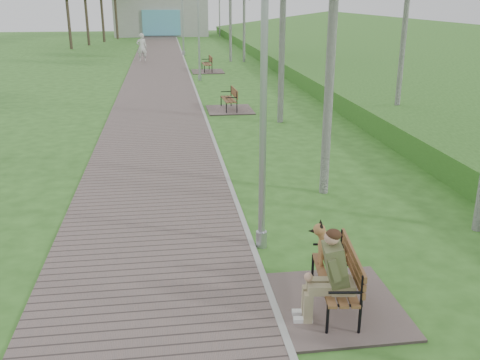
% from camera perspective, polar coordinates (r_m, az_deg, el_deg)
% --- Properties ---
extents(ground, '(120.00, 120.00, 0.00)m').
position_cam_1_polar(ground, '(11.98, -0.76, -1.49)').
color(ground, '#305E1F').
rests_on(ground, ground).
extents(walkway, '(3.50, 67.00, 0.04)m').
position_cam_1_polar(walkway, '(32.90, -8.68, 11.54)').
color(walkway, '#685854').
rests_on(walkway, ground).
extents(kerb, '(0.10, 67.00, 0.05)m').
position_cam_1_polar(kerb, '(32.93, -5.58, 11.67)').
color(kerb, '#999993').
rests_on(kerb, ground).
extents(embankment, '(14.00, 70.00, 1.60)m').
position_cam_1_polar(embankment, '(34.15, 15.52, 11.31)').
color(embankment, '#509537').
rests_on(embankment, ground).
extents(building_north, '(10.00, 5.20, 4.00)m').
position_cam_1_polar(building_north, '(62.15, -8.41, 16.82)').
color(building_north, '#9E9E99').
rests_on(building_north, ground).
extents(bench_main, '(1.79, 1.99, 1.57)m').
position_cam_1_polar(bench_main, '(7.69, 9.81, -10.56)').
color(bench_main, '#685854').
rests_on(bench_main, ground).
extents(bench_second, '(1.73, 1.92, 1.06)m').
position_cam_1_polar(bench_second, '(20.86, -1.19, 7.97)').
color(bench_second, '#685854').
rests_on(bench_second, ground).
extents(bench_third, '(1.83, 2.03, 1.12)m').
position_cam_1_polar(bench_third, '(31.85, -3.54, 11.81)').
color(bench_third, '#685854').
rests_on(bench_third, ground).
extents(lamp_post_near, '(0.19, 0.19, 5.04)m').
position_cam_1_polar(lamp_post_near, '(8.76, 2.49, 6.86)').
color(lamp_post_near, '#9FA2A7').
rests_on(lamp_post_near, ground).
extents(lamp_post_second, '(0.18, 0.18, 4.65)m').
position_cam_1_polar(lamp_post_second, '(28.35, -4.41, 14.89)').
color(lamp_post_second, '#9FA2A7').
rests_on(lamp_post_second, ground).
extents(lamp_post_third, '(0.22, 0.22, 5.79)m').
position_cam_1_polar(lamp_post_third, '(40.84, -6.14, 16.85)').
color(lamp_post_third, '#9FA2A7').
rests_on(lamp_post_third, ground).
extents(lamp_post_far, '(0.21, 0.21, 5.34)m').
position_cam_1_polar(lamp_post_far, '(62.50, -6.62, 17.37)').
color(lamp_post_far, '#9FA2A7').
rests_on(lamp_post_far, ground).
extents(pedestrian_near, '(0.76, 0.58, 1.85)m').
position_cam_1_polar(pedestrian_near, '(37.57, -10.44, 13.74)').
color(pedestrian_near, silver).
rests_on(pedestrian_near, ground).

